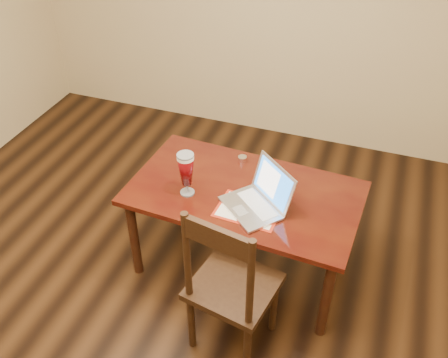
% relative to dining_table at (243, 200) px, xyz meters
% --- Properties ---
extents(ground, '(5.00, 5.00, 0.00)m').
position_rel_dining_table_xyz_m(ground, '(-0.35, -0.70, -0.61)').
color(ground, black).
rests_on(ground, ground).
extents(room_shell, '(4.51, 5.01, 2.71)m').
position_rel_dining_table_xyz_m(room_shell, '(-0.35, -0.70, 1.15)').
color(room_shell, '#CDB389').
rests_on(room_shell, ground).
extents(dining_table, '(1.49, 0.90, 0.97)m').
position_rel_dining_table_xyz_m(dining_table, '(0.00, 0.00, 0.00)').
color(dining_table, '#481709').
rests_on(dining_table, ground).
extents(dining_chair, '(0.53, 0.51, 1.07)m').
position_rel_dining_table_xyz_m(dining_chair, '(0.13, -0.61, -0.11)').
color(dining_chair, black).
rests_on(dining_chair, ground).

